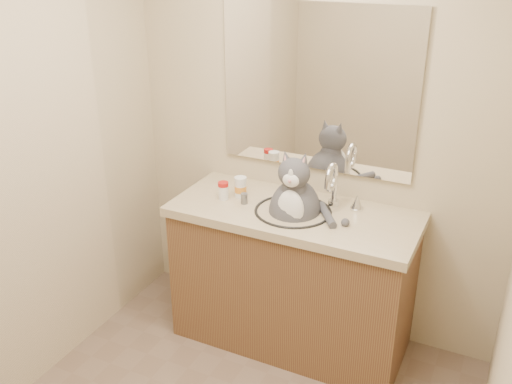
# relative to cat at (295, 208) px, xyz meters

# --- Properties ---
(room) EXTENTS (2.22, 2.52, 2.42)m
(room) POSITION_rel_cat_xyz_m (-0.01, -0.95, 0.33)
(room) COLOR #7B6655
(room) RESTS_ON ground
(vanity) EXTENTS (1.34, 0.59, 1.12)m
(vanity) POSITION_rel_cat_xyz_m (-0.01, 0.02, -0.43)
(vanity) COLOR brown
(vanity) RESTS_ON ground
(mirror) EXTENTS (1.10, 0.02, 0.90)m
(mirror) POSITION_rel_cat_xyz_m (-0.01, 0.29, 0.58)
(mirror) COLOR white
(mirror) RESTS_ON room
(shower_curtain) EXTENTS (0.02, 1.30, 1.93)m
(shower_curtain) POSITION_rel_cat_xyz_m (-1.06, -0.85, 0.16)
(shower_curtain) COLOR beige
(shower_curtain) RESTS_ON ground
(cat) EXTENTS (0.43, 0.34, 0.55)m
(cat) POSITION_rel_cat_xyz_m (0.00, 0.00, 0.00)
(cat) COLOR #4E4E53
(cat) RESTS_ON vanity
(pill_bottle_redcap) EXTENTS (0.07, 0.07, 0.10)m
(pill_bottle_redcap) POSITION_rel_cat_xyz_m (-0.42, -0.02, 0.03)
(pill_bottle_redcap) COLOR white
(pill_bottle_redcap) RESTS_ON vanity
(pill_bottle_orange) EXTENTS (0.09, 0.09, 0.12)m
(pill_bottle_orange) POSITION_rel_cat_xyz_m (-0.35, 0.05, 0.04)
(pill_bottle_orange) COLOR white
(pill_bottle_orange) RESTS_ON vanity
(grey_canister) EXTENTS (0.05, 0.05, 0.06)m
(grey_canister) POSITION_rel_cat_xyz_m (-0.29, -0.03, 0.01)
(grey_canister) COLOR slate
(grey_canister) RESTS_ON vanity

